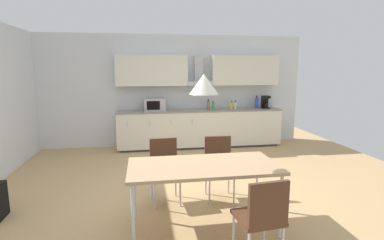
{
  "coord_description": "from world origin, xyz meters",
  "views": [
    {
      "loc": [
        -0.48,
        -4.15,
        1.84
      ],
      "look_at": [
        0.3,
        0.6,
        1.0
      ],
      "focal_mm": 28.0,
      "sensor_mm": 36.0,
      "label": 1
    }
  ],
  "objects_px": {
    "coffee_maker": "(265,102)",
    "pendant_lamp": "(204,84)",
    "bottle_green": "(213,106)",
    "bottle_blue": "(257,103)",
    "bottle_white": "(235,105)",
    "chair_far_right": "(219,161)",
    "chair_far_left": "(165,164)",
    "microwave": "(155,104)",
    "dining_table": "(203,168)",
    "bottle_brown": "(208,105)",
    "chair_near_right": "(262,213)",
    "bottle_yellow": "(231,105)"
  },
  "relations": [
    {
      "from": "chair_far_left",
      "to": "bottle_white",
      "type": "bearing_deg",
      "value": 56.12
    },
    {
      "from": "bottle_green",
      "to": "chair_far_right",
      "type": "distance_m",
      "value": 2.9
    },
    {
      "from": "pendant_lamp",
      "to": "bottle_green",
      "type": "bearing_deg",
      "value": 75.03
    },
    {
      "from": "microwave",
      "to": "chair_far_left",
      "type": "bearing_deg",
      "value": -89.81
    },
    {
      "from": "bottle_yellow",
      "to": "dining_table",
      "type": "distance_m",
      "value": 3.88
    },
    {
      "from": "coffee_maker",
      "to": "chair_far_left",
      "type": "relative_size",
      "value": 0.34
    },
    {
      "from": "coffee_maker",
      "to": "pendant_lamp",
      "type": "height_order",
      "value": "pendant_lamp"
    },
    {
      "from": "microwave",
      "to": "bottle_yellow",
      "type": "xyz_separation_m",
      "value": [
        1.8,
        -0.01,
        -0.06
      ]
    },
    {
      "from": "bottle_yellow",
      "to": "chair_far_right",
      "type": "height_order",
      "value": "bottle_yellow"
    },
    {
      "from": "microwave",
      "to": "bottle_blue",
      "type": "relative_size",
      "value": 1.59
    },
    {
      "from": "bottle_white",
      "to": "coffee_maker",
      "type": "bearing_deg",
      "value": 2.02
    },
    {
      "from": "chair_near_right",
      "to": "pendant_lamp",
      "type": "xyz_separation_m",
      "value": [
        -0.39,
        0.79,
        1.13
      ]
    },
    {
      "from": "microwave",
      "to": "coffee_maker",
      "type": "distance_m",
      "value": 2.66
    },
    {
      "from": "microwave",
      "to": "dining_table",
      "type": "relative_size",
      "value": 0.28
    },
    {
      "from": "bottle_green",
      "to": "chair_far_left",
      "type": "bearing_deg",
      "value": -115.68
    },
    {
      "from": "bottle_blue",
      "to": "dining_table",
      "type": "bearing_deg",
      "value": -119.29
    },
    {
      "from": "bottle_brown",
      "to": "bottle_yellow",
      "type": "height_order",
      "value": "bottle_brown"
    },
    {
      "from": "dining_table",
      "to": "pendant_lamp",
      "type": "height_order",
      "value": "pendant_lamp"
    },
    {
      "from": "microwave",
      "to": "bottle_yellow",
      "type": "bearing_deg",
      "value": -0.2
    },
    {
      "from": "bottle_yellow",
      "to": "bottle_blue",
      "type": "xyz_separation_m",
      "value": [
        0.66,
        0.07,
        0.04
      ]
    },
    {
      "from": "bottle_white",
      "to": "chair_far_right",
      "type": "distance_m",
      "value": 3.06
    },
    {
      "from": "bottle_brown",
      "to": "bottle_blue",
      "type": "height_order",
      "value": "bottle_blue"
    },
    {
      "from": "bottle_white",
      "to": "bottle_blue",
      "type": "height_order",
      "value": "bottle_blue"
    },
    {
      "from": "bottle_white",
      "to": "bottle_green",
      "type": "relative_size",
      "value": 1.01
    },
    {
      "from": "bottle_brown",
      "to": "bottle_green",
      "type": "xyz_separation_m",
      "value": [
        0.11,
        -0.04,
        -0.02
      ]
    },
    {
      "from": "coffee_maker",
      "to": "chair_far_left",
      "type": "distance_m",
      "value": 3.92
    },
    {
      "from": "bottle_white",
      "to": "bottle_yellow",
      "type": "height_order",
      "value": "bottle_white"
    },
    {
      "from": "microwave",
      "to": "chair_near_right",
      "type": "xyz_separation_m",
      "value": [
        0.79,
        -4.4,
        -0.49
      ]
    },
    {
      "from": "pendant_lamp",
      "to": "microwave",
      "type": "bearing_deg",
      "value": 96.26
    },
    {
      "from": "bottle_brown",
      "to": "chair_far_left",
      "type": "distance_m",
      "value": 3.14
    },
    {
      "from": "microwave",
      "to": "bottle_brown",
      "type": "bearing_deg",
      "value": 1.38
    },
    {
      "from": "bottle_brown",
      "to": "chair_near_right",
      "type": "bearing_deg",
      "value": -95.99
    },
    {
      "from": "coffee_maker",
      "to": "chair_far_right",
      "type": "relative_size",
      "value": 0.34
    },
    {
      "from": "bottle_blue",
      "to": "bottle_white",
      "type": "bearing_deg",
      "value": -173.83
    },
    {
      "from": "chair_far_right",
      "to": "chair_far_left",
      "type": "bearing_deg",
      "value": -179.99
    },
    {
      "from": "bottle_white",
      "to": "bottle_green",
      "type": "xyz_separation_m",
      "value": [
        -0.54,
        -0.01,
        -0.0
      ]
    },
    {
      "from": "bottle_white",
      "to": "chair_near_right",
      "type": "distance_m",
      "value": 4.56
    },
    {
      "from": "bottle_blue",
      "to": "dining_table",
      "type": "relative_size",
      "value": 0.18
    },
    {
      "from": "chair_far_left",
      "to": "bottle_green",
      "type": "bearing_deg",
      "value": 64.32
    },
    {
      "from": "bottle_yellow",
      "to": "bottle_blue",
      "type": "height_order",
      "value": "bottle_blue"
    },
    {
      "from": "chair_far_left",
      "to": "bottle_blue",
      "type": "bearing_deg",
      "value": 49.62
    },
    {
      "from": "bottle_yellow",
      "to": "coffee_maker",
      "type": "bearing_deg",
      "value": 2.17
    },
    {
      "from": "bottle_yellow",
      "to": "dining_table",
      "type": "bearing_deg",
      "value": -111.26
    },
    {
      "from": "bottle_brown",
      "to": "chair_far_left",
      "type": "height_order",
      "value": "bottle_brown"
    },
    {
      "from": "bottle_green",
      "to": "bottle_blue",
      "type": "relative_size",
      "value": 0.65
    },
    {
      "from": "bottle_yellow",
      "to": "chair_near_right",
      "type": "relative_size",
      "value": 0.23
    },
    {
      "from": "bottle_brown",
      "to": "chair_near_right",
      "type": "xyz_separation_m",
      "value": [
        -0.47,
        -4.43,
        -0.45
      ]
    },
    {
      "from": "bottle_green",
      "to": "pendant_lamp",
      "type": "distance_m",
      "value": 3.8
    },
    {
      "from": "microwave",
      "to": "dining_table",
      "type": "bearing_deg",
      "value": -83.74
    },
    {
      "from": "pendant_lamp",
      "to": "bottle_brown",
      "type": "bearing_deg",
      "value": 76.79
    }
  ]
}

